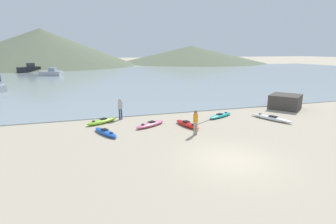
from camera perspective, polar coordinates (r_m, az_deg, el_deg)
The scene contains 16 objects.
ground_plane at distance 13.97m, azimuth 13.71°, elevation -10.12°, with size 400.00×400.00×0.00m, color tan.
bay_water at distance 57.07m, azimuth -10.58°, elevation 7.57°, with size 160.00×70.00×0.06m, color gray.
far_hill_left at distance 108.23m, azimuth -25.83°, elevation 12.59°, with size 68.20×68.20×13.25m, color #5B664C.
far_hill_midleft at distance 122.70m, azimuth 5.08°, elevation 12.41°, with size 65.84×65.84×7.53m, color #5B664C.
kayak_on_sand_0 at distance 17.94m, azimuth -13.40°, elevation -4.31°, with size 1.65×2.74×0.34m.
kayak_on_sand_1 at distance 22.35m, azimuth 11.35°, elevation -0.76°, with size 2.83×1.80×0.32m.
kayak_on_sand_2 at distance 19.30m, azimuth 4.22°, elevation -2.67°, with size 1.30×2.73×0.38m.
kayak_on_sand_3 at distance 19.36m, azimuth -3.85°, elevation -2.68°, with size 2.68×1.96×0.34m.
kayak_on_sand_4 at distance 22.64m, azimuth 21.51°, elevation -1.22°, with size 1.90×3.58×0.36m.
kayak_on_sand_5 at distance 20.68m, azimuth -14.21°, elevation -1.97°, with size 2.58×1.90×0.37m.
person_near_foreground at distance 17.27m, azimuth 6.02°, elevation -1.92°, with size 0.34×0.23×1.66m.
person_near_waterline at distance 21.33m, azimuth -10.36°, elevation 1.00°, with size 0.35×0.29×1.75m.
moored_boat_1 at distance 76.03m, azimuth -27.97°, elevation 8.27°, with size 5.33×4.71×2.30m.
moored_boat_3 at distance 63.43m, azimuth -24.09°, elevation 7.78°, with size 5.01×3.49×1.72m.
loose_paddle at distance 20.64m, azimuth 7.83°, elevation -2.15°, with size 2.44×1.65×0.03m.
shoreline_rock at distance 27.56m, azimuth 24.16°, elevation 2.08°, with size 2.58×2.73×1.33m, color #423D38.
Camera 1 is at (-6.84, -10.89, 5.45)m, focal length 28.00 mm.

